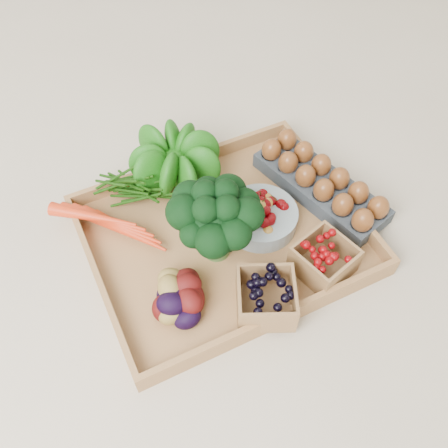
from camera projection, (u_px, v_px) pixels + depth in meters
name	position (u px, v px, depth m)	size (l,w,h in m)	color
ground	(224.00, 241.00, 1.06)	(4.00, 4.00, 0.00)	beige
tray	(224.00, 239.00, 1.05)	(0.55, 0.45, 0.01)	#AB7A47
carrots	(113.00, 224.00, 1.04)	(0.20, 0.14, 0.05)	red
lettuce	(175.00, 158.00, 1.09)	(0.13, 0.13, 0.13)	#0E460A
broccoli	(216.00, 232.00, 0.97)	(0.18, 0.18, 0.14)	black
cherry_bowl	(261.00, 218.00, 1.05)	(0.16, 0.16, 0.04)	#8C9EA5
egg_carton	(320.00, 187.00, 1.11)	(0.11, 0.32, 0.04)	#383F48
potatoes	(179.00, 294.00, 0.92)	(0.15, 0.15, 0.08)	#420B0A
punnet_blackberry	(266.00, 298.00, 0.92)	(0.11, 0.11, 0.07)	black
punnet_raspberry	(324.00, 260.00, 0.97)	(0.10, 0.10, 0.07)	#690407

